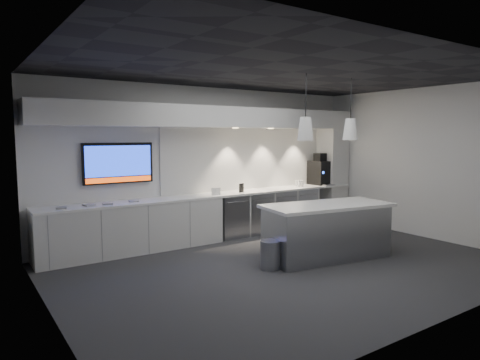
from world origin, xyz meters
TOP-DOWN VIEW (x-y plane):
  - floor at (0.00, 0.00)m, footprint 7.00×7.00m
  - ceiling at (0.00, 0.00)m, footprint 7.00×7.00m
  - wall_back at (0.00, 2.50)m, footprint 7.00×0.00m
  - wall_front at (0.00, -2.50)m, footprint 7.00×0.00m
  - wall_left at (-3.50, 0.00)m, footprint 0.00×7.00m
  - wall_right at (3.50, 0.00)m, footprint 0.00×7.00m
  - back_counter at (0.00, 2.17)m, footprint 6.80×0.65m
  - left_base_cabinets at (-1.75, 2.17)m, footprint 3.30×0.63m
  - fridge_unit_a at (0.25, 2.17)m, footprint 0.60×0.61m
  - fridge_unit_b at (0.88, 2.17)m, footprint 0.60×0.61m
  - fridge_unit_c at (1.51, 2.17)m, footprint 0.60×0.61m
  - fridge_unit_d at (2.14, 2.17)m, footprint 0.60×0.61m
  - backsplash at (1.20, 2.48)m, footprint 4.60×0.03m
  - soffit at (0.00, 2.20)m, footprint 6.90×0.60m
  - column at (3.20, 2.20)m, footprint 0.55×0.55m
  - wall_tv at (-1.90, 2.45)m, footprint 1.25×0.07m
  - island at (0.78, -0.01)m, footprint 2.28×1.25m
  - bin at (-0.36, 0.05)m, footprint 0.39×0.39m
  - coffee_machine at (2.80, 2.20)m, footprint 0.42×0.58m
  - sign_black at (0.50, 2.10)m, footprint 0.14×0.06m
  - sign_white at (-0.13, 2.05)m, footprint 0.18×0.07m
  - cup_cluster at (2.15, 2.18)m, footprint 0.16×0.16m
  - tray_a at (-2.95, 2.10)m, footprint 0.19×0.19m
  - tray_b at (-2.52, 2.12)m, footprint 0.19×0.19m
  - tray_c at (-2.22, 2.09)m, footprint 0.19×0.19m
  - tray_d at (-1.76, 2.13)m, footprint 0.19×0.19m
  - pendant_left at (0.27, -0.01)m, footprint 0.25×0.25m
  - pendant_right at (1.29, -0.01)m, footprint 0.25×0.25m

SIDE VIEW (x-z plane):
  - floor at x=0.00m, z-range 0.00..0.00m
  - bin at x=-0.36m, z-range 0.00..0.44m
  - fridge_unit_a at x=0.25m, z-range 0.00..0.85m
  - fridge_unit_b at x=0.88m, z-range 0.00..0.85m
  - fridge_unit_c at x=1.51m, z-range 0.00..0.85m
  - fridge_unit_d at x=2.14m, z-range 0.00..0.85m
  - left_base_cabinets at x=-1.75m, z-range 0.00..0.86m
  - island at x=0.78m, z-range 0.00..0.92m
  - back_counter at x=0.00m, z-range 0.86..0.90m
  - tray_a at x=-2.95m, z-range 0.90..0.92m
  - tray_b at x=-2.52m, z-range 0.90..0.92m
  - tray_c at x=-2.22m, z-range 0.90..0.92m
  - tray_d at x=-1.76m, z-range 0.90..0.92m
  - cup_cluster at x=2.15m, z-range 0.90..1.04m
  - sign_white at x=-0.13m, z-range 0.90..1.04m
  - sign_black at x=0.50m, z-range 0.90..1.08m
  - coffee_machine at x=2.80m, z-range 0.83..1.56m
  - column at x=3.20m, z-range 0.00..2.60m
  - wall_back at x=0.00m, z-range -2.00..5.00m
  - wall_front at x=0.00m, z-range -2.00..5.00m
  - wall_left at x=-3.50m, z-range -2.00..5.00m
  - wall_right at x=3.50m, z-range -2.00..5.00m
  - backsplash at x=1.20m, z-range 0.90..2.20m
  - wall_tv at x=-1.90m, z-range 1.20..1.92m
  - pendant_left at x=0.27m, z-range 1.62..2.69m
  - pendant_right at x=1.29m, z-range 1.62..2.69m
  - soffit at x=0.00m, z-range 2.20..2.60m
  - ceiling at x=0.00m, z-range 3.00..3.00m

